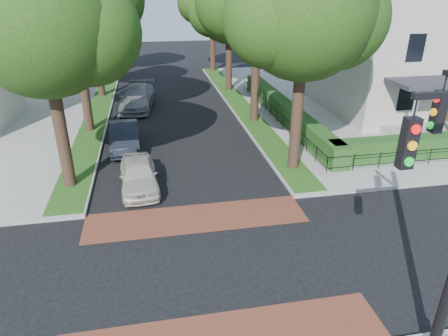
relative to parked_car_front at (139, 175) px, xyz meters
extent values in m
plane|color=black|center=(2.30, -6.35, -0.71)|extent=(120.00, 120.00, 0.00)
cube|color=gray|center=(21.80, 12.65, -0.64)|extent=(30.00, 30.00, 0.15)
cube|color=brown|center=(2.30, -3.15, -0.71)|extent=(9.00, 2.20, 0.01)
cube|color=#274614|center=(7.70, 12.75, -0.55)|extent=(1.60, 29.80, 0.02)
cube|color=#274614|center=(-3.10, 12.75, -0.55)|extent=(1.60, 29.80, 0.02)
cylinder|color=black|center=(7.80, 0.65, 3.11)|extent=(0.56, 0.56, 7.35)
sphere|color=#1A350E|center=(7.80, 0.65, 7.00)|extent=(6.20, 6.20, 6.20)
sphere|color=#1A350E|center=(9.50, 0.95, 6.60)|extent=(4.65, 4.65, 4.65)
sphere|color=#1A350E|center=(6.25, 0.45, 6.70)|extent=(4.34, 4.34, 4.34)
cylinder|color=black|center=(7.80, 8.65, 3.29)|extent=(0.56, 0.56, 7.70)
sphere|color=#1A350E|center=(9.61, 8.95, 6.96)|extent=(4.95, 4.95, 4.95)
sphere|color=#1A350E|center=(6.15, 8.45, 7.06)|extent=(4.62, 4.62, 4.62)
cylinder|color=black|center=(7.80, 17.65, 2.76)|extent=(0.56, 0.56, 6.65)
sphere|color=#1A350E|center=(7.80, 17.65, 6.28)|extent=(5.80, 5.80, 5.80)
sphere|color=#1A350E|center=(9.39, 17.95, 5.88)|extent=(4.35, 4.35, 4.35)
sphere|color=#1A350E|center=(6.35, 17.45, 5.98)|extent=(4.06, 4.06, 4.06)
sphere|color=#1A350E|center=(7.90, 19.10, 6.78)|extent=(3.77, 3.77, 3.77)
cylinder|color=black|center=(7.80, 26.65, 2.94)|extent=(0.56, 0.56, 7.00)
sphere|color=#1A350E|center=(9.45, 26.95, 6.24)|extent=(4.50, 4.50, 4.50)
sphere|color=#1A350E|center=(6.30, 26.45, 6.34)|extent=(4.20, 4.20, 4.20)
cylinder|color=black|center=(-3.20, 0.65, 2.94)|extent=(0.56, 0.56, 7.00)
sphere|color=#1A350E|center=(-3.20, 0.65, 6.64)|extent=(6.00, 6.00, 6.00)
sphere|color=#1A350E|center=(-1.55, 0.95, 6.24)|extent=(4.50, 4.50, 4.50)
sphere|color=#1A350E|center=(-4.70, 0.45, 6.34)|extent=(4.20, 4.20, 4.20)
sphere|color=#1A350E|center=(-3.10, 2.15, 7.14)|extent=(3.90, 3.90, 3.90)
cylinder|color=black|center=(-3.20, 8.65, 3.46)|extent=(0.56, 0.56, 8.05)
cylinder|color=black|center=(-3.20, 17.65, 2.87)|extent=(0.56, 0.56, 6.86)
sphere|color=#1A350E|center=(-3.20, 17.65, 6.49)|extent=(5.60, 5.60, 5.60)
sphere|color=#1A350E|center=(-1.66, 17.95, 6.09)|extent=(4.20, 4.20, 4.20)
sphere|color=#1A350E|center=(-4.60, 17.45, 6.19)|extent=(3.92, 3.92, 3.92)
cylinder|color=black|center=(-3.20, 26.65, 3.01)|extent=(0.56, 0.56, 7.14)
sphere|color=#1A350E|center=(-1.50, 26.95, 6.38)|extent=(4.65, 4.65, 4.65)
sphere|color=#1A350E|center=(-4.75, 26.45, 6.48)|extent=(4.34, 4.34, 4.34)
cube|color=#234618|center=(10.00, 8.65, 0.04)|extent=(1.00, 18.00, 1.20)
cube|color=#BDB7AA|center=(19.80, 9.65, 3.44)|extent=(12.00, 10.00, 8.00)
cylinder|color=white|center=(15.60, 2.50, 1.29)|extent=(0.24, 0.24, 3.00)
cube|color=black|center=(5.50, -10.95, 5.34)|extent=(0.28, 0.22, 1.00)
cylinder|color=red|center=(5.50, -11.08, 5.66)|extent=(0.18, 0.05, 0.18)
cylinder|color=orange|center=(5.50, -11.08, 5.34)|extent=(0.18, 0.05, 0.18)
cylinder|color=#0CB226|center=(5.50, -11.08, 5.02)|extent=(0.18, 0.05, 0.18)
cube|color=black|center=(7.40, -9.25, 5.34)|extent=(0.22, 0.28, 1.00)
cylinder|color=red|center=(7.27, -9.25, 5.66)|extent=(0.05, 0.18, 0.18)
cylinder|color=orange|center=(7.27, -9.25, 5.34)|extent=(0.05, 0.18, 0.18)
cylinder|color=#0CB226|center=(7.27, -9.25, 5.02)|extent=(0.05, 0.18, 0.18)
imported|color=beige|center=(0.00, 0.00, 0.00)|extent=(1.96, 4.29, 1.43)
imported|color=black|center=(-0.84, 5.25, 0.04)|extent=(1.82, 4.62, 1.50)
imported|color=gray|center=(-0.18, 13.60, 0.14)|extent=(3.22, 6.16, 1.70)
sphere|color=#A3A4A5|center=(7.50, -10.95, 0.14)|extent=(0.25, 0.25, 0.25)
cylinder|color=#A3A4A5|center=(7.50, -10.95, 0.25)|extent=(0.09, 0.09, 0.08)
camera|label=1|loc=(0.82, -17.15, 8.04)|focal=32.00mm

